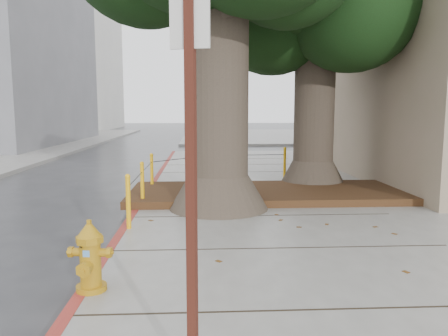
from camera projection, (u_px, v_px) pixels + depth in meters
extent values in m
plane|color=#28282B|center=(247.00, 259.00, 6.39)|extent=(140.00, 140.00, 0.00)
cube|color=slate|center=(281.00, 136.00, 36.40)|extent=(16.00, 20.00, 0.15)
cube|color=maroon|center=(135.00, 215.00, 8.75)|extent=(0.14, 26.00, 0.16)
cube|color=black|center=(268.00, 193.00, 10.27)|extent=(6.40, 2.60, 0.16)
cube|color=silver|center=(55.00, 63.00, 49.06)|extent=(12.00, 18.00, 15.00)
cube|color=silver|center=(425.00, 79.00, 32.39)|extent=(10.00, 10.00, 9.00)
cone|color=#4C3F33|center=(219.00, 191.00, 8.98)|extent=(2.04, 2.04, 0.70)
cylinder|color=#4C3F33|center=(219.00, 92.00, 8.72)|extent=(1.20, 1.20, 4.22)
cone|color=#4C3F33|center=(312.00, 173.00, 11.60)|extent=(1.77, 1.77, 0.70)
cylinder|color=#4C3F33|center=(314.00, 104.00, 11.36)|extent=(1.04, 1.04, 3.84)
sphere|color=black|center=(354.00, 2.00, 11.46)|extent=(3.00, 3.00, 3.00)
cylinder|color=#F8B00D|center=(128.00, 203.00, 7.40)|extent=(0.08, 0.08, 0.90)
sphere|color=#F8B00D|center=(128.00, 177.00, 7.34)|extent=(0.09, 0.09, 0.09)
cylinder|color=#F8B00D|center=(142.00, 185.00, 9.18)|extent=(0.08, 0.08, 0.90)
sphere|color=#F8B00D|center=(142.00, 164.00, 9.13)|extent=(0.09, 0.09, 0.09)
cylinder|color=#F8B00D|center=(152.00, 173.00, 10.97)|extent=(0.08, 0.08, 0.90)
sphere|color=#F8B00D|center=(151.00, 155.00, 10.91)|extent=(0.09, 0.09, 0.09)
cylinder|color=#F8B00D|center=(210.00, 165.00, 12.53)|extent=(0.08, 0.08, 0.90)
sphere|color=#F8B00D|center=(210.00, 149.00, 12.47)|extent=(0.09, 0.09, 0.09)
cylinder|color=#F8B00D|center=(285.00, 164.00, 12.84)|extent=(0.08, 0.08, 0.90)
sphere|color=#F8B00D|center=(285.00, 148.00, 12.78)|extent=(0.09, 0.09, 0.09)
cylinder|color=black|center=(136.00, 179.00, 8.26)|extent=(0.02, 1.80, 0.02)
cylinder|color=black|center=(147.00, 167.00, 10.04)|extent=(0.02, 1.80, 0.02)
cylinder|color=black|center=(183.00, 159.00, 11.71)|extent=(1.51, 1.51, 0.02)
cylinder|color=black|center=(248.00, 155.00, 12.65)|extent=(2.20, 0.22, 0.02)
cylinder|color=#BA8313|center=(92.00, 288.00, 4.89)|extent=(0.37, 0.37, 0.06)
cylinder|color=#BA8313|center=(91.00, 263.00, 4.86)|extent=(0.26, 0.26, 0.53)
cylinder|color=#BA8313|center=(90.00, 239.00, 4.82)|extent=(0.34, 0.34, 0.07)
cone|color=#BA8313|center=(89.00, 231.00, 4.81)|extent=(0.31, 0.31, 0.15)
cylinder|color=#BA8313|center=(89.00, 222.00, 4.80)|extent=(0.06, 0.06, 0.05)
cylinder|color=#BA8313|center=(78.00, 252.00, 4.85)|extent=(0.16, 0.11, 0.09)
cylinder|color=#BA8313|center=(102.00, 252.00, 4.83)|extent=(0.16, 0.11, 0.09)
cylinder|color=#BA8313|center=(86.00, 267.00, 4.73)|extent=(0.15, 0.16, 0.14)
cube|color=#5999D8|center=(86.00, 254.00, 4.72)|extent=(0.07, 0.01, 0.07)
cube|color=#471911|center=(191.00, 199.00, 3.05)|extent=(0.08, 0.08, 2.77)
cube|color=silver|center=(190.00, 19.00, 2.89)|extent=(0.27, 0.10, 0.39)
imported|color=#A8A7AD|center=(326.00, 137.00, 25.65)|extent=(3.46, 1.50, 1.16)
imported|color=maroon|center=(344.00, 137.00, 26.52)|extent=(3.35, 1.23, 1.10)
imported|color=black|center=(26.00, 141.00, 23.32)|extent=(1.74, 3.78, 1.07)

